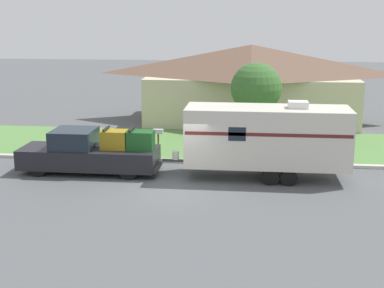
# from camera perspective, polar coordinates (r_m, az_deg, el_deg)

# --- Properties ---
(ground_plane) EXTENTS (120.00, 120.00, 0.00)m
(ground_plane) POSITION_cam_1_polar(r_m,az_deg,el_deg) (21.55, -1.82, -4.68)
(ground_plane) COLOR #515456
(curb_strip) EXTENTS (80.00, 0.30, 0.14)m
(curb_strip) POSITION_cam_1_polar(r_m,az_deg,el_deg) (25.09, -0.62, -1.84)
(curb_strip) COLOR beige
(curb_strip) RESTS_ON ground_plane
(lawn_strip) EXTENTS (80.00, 7.00, 0.03)m
(lawn_strip) POSITION_cam_1_polar(r_m,az_deg,el_deg) (28.61, 0.26, 0.00)
(lawn_strip) COLOR #568442
(lawn_strip) RESTS_ON ground_plane
(house_across_street) EXTENTS (14.02, 7.20, 4.91)m
(house_across_street) POSITION_cam_1_polar(r_m,az_deg,el_deg) (34.77, 6.28, 6.61)
(house_across_street) COLOR beige
(house_across_street) RESTS_ON ground_plane
(pickup_truck) EXTENTS (6.13, 2.00, 2.03)m
(pickup_truck) POSITION_cam_1_polar(r_m,az_deg,el_deg) (23.78, -10.75, -0.92)
(pickup_truck) COLOR black
(pickup_truck) RESTS_ON ground_plane
(travel_trailer) EXTENTS (7.83, 2.21, 3.32)m
(travel_trailer) POSITION_cam_1_polar(r_m,az_deg,el_deg) (22.55, 8.01, 0.80)
(travel_trailer) COLOR black
(travel_trailer) RESTS_ON ground_plane
(mailbox) EXTENTS (0.48, 0.20, 1.37)m
(mailbox) POSITION_cam_1_polar(r_m,az_deg,el_deg) (25.98, -3.63, 0.90)
(mailbox) COLOR brown
(mailbox) RESTS_ON ground_plane
(tree_in_yard) EXTENTS (2.60, 2.60, 4.42)m
(tree_in_yard) POSITION_cam_1_polar(r_m,az_deg,el_deg) (27.49, 6.86, 5.90)
(tree_in_yard) COLOR brown
(tree_in_yard) RESTS_ON ground_plane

